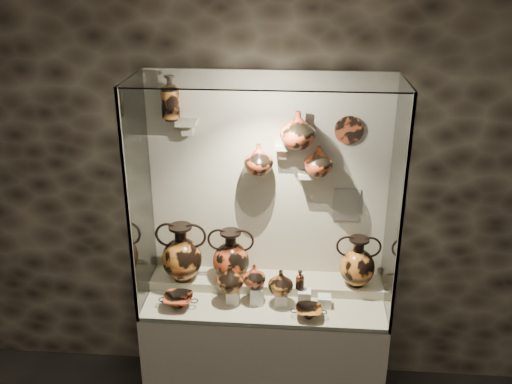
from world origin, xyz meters
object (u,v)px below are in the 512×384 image
(jug_a, at_px, (230,278))
(ovoid_vase_c, at_px, (318,160))
(kylix_right, at_px, (309,311))
(amphora_mid, at_px, (231,256))
(amphora_left, at_px, (182,252))
(lekythos_small, at_px, (300,279))
(kylix_left, at_px, (178,300))
(ovoid_vase_b, at_px, (298,129))
(lekythos_tall, at_px, (170,96))
(ovoid_vase_a, at_px, (259,159))
(jug_b, at_px, (254,276))
(amphora_right, at_px, (358,261))
(jug_c, at_px, (281,282))

(jug_a, xyz_separation_m, ovoid_vase_c, (0.58, 0.25, 0.79))
(ovoid_vase_c, bearing_deg, kylix_right, -103.99)
(amphora_mid, height_order, ovoid_vase_c, ovoid_vase_c)
(amphora_left, bearing_deg, lekythos_small, 7.19)
(amphora_mid, distance_m, kylix_left, 0.48)
(lekythos_small, bearing_deg, ovoid_vase_b, 94.76)
(lekythos_tall, bearing_deg, ovoid_vase_a, 0.57)
(jug_a, xyz_separation_m, ovoid_vase_a, (0.18, 0.25, 0.79))
(jug_b, relative_size, kylix_left, 0.63)
(amphora_left, relative_size, ovoid_vase_a, 2.09)
(kylix_left, bearing_deg, lekythos_small, -5.43)
(jug_b, height_order, ovoid_vase_b, ovoid_vase_b)
(lekythos_small, distance_m, kylix_left, 0.86)
(amphora_right, xyz_separation_m, jug_a, (-0.89, -0.20, -0.06))
(amphora_left, distance_m, kylix_left, 0.35)
(lekythos_tall, bearing_deg, amphora_left, -64.61)
(kylix_right, height_order, ovoid_vase_a, ovoid_vase_a)
(lekythos_small, height_order, kylix_right, lekythos_small)
(kylix_left, bearing_deg, jug_a, 0.15)
(jug_c, xyz_separation_m, lekythos_tall, (-0.76, 0.28, 1.22))
(ovoid_vase_b, bearing_deg, jug_c, -120.84)
(amphora_mid, bearing_deg, amphora_right, 19.32)
(kylix_left, bearing_deg, jug_b, -1.45)
(ovoid_vase_a, bearing_deg, lekythos_tall, 174.49)
(lekythos_small, bearing_deg, jug_b, 172.41)
(amphora_mid, height_order, ovoid_vase_b, ovoid_vase_b)
(lekythos_small, bearing_deg, kylix_right, -75.17)
(jug_c, bearing_deg, lekythos_tall, 135.86)
(ovoid_vase_a, distance_m, ovoid_vase_b, 0.34)
(lekythos_small, bearing_deg, kylix_left, 179.07)
(amphora_right, bearing_deg, amphora_left, -175.05)
(kylix_right, height_order, ovoid_vase_c, ovoid_vase_c)
(amphora_mid, height_order, ovoid_vase_a, ovoid_vase_a)
(jug_b, height_order, lekythos_tall, lekythos_tall)
(kylix_right, bearing_deg, jug_a, 148.85)
(kylix_left, distance_m, ovoid_vase_c, 1.36)
(kylix_left, distance_m, ovoid_vase_a, 1.13)
(lekythos_small, relative_size, ovoid_vase_c, 0.80)
(amphora_left, distance_m, amphora_right, 1.26)
(lekythos_tall, bearing_deg, jug_b, -20.36)
(kylix_left, bearing_deg, ovoid_vase_c, 7.02)
(amphora_mid, xyz_separation_m, ovoid_vase_b, (0.45, 0.04, 0.94))
(jug_b, relative_size, ovoid_vase_b, 0.68)
(kylix_left, bearing_deg, amphora_mid, 25.93)
(lekythos_small, height_order, ovoid_vase_b, ovoid_vase_b)
(jug_a, bearing_deg, jug_b, 32.19)
(kylix_right, distance_m, ovoid_vase_b, 1.22)
(amphora_right, xyz_separation_m, kylix_left, (-1.24, -0.28, -0.21))
(amphora_mid, distance_m, ovoid_vase_b, 1.04)
(amphora_mid, bearing_deg, ovoid_vase_a, 35.73)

